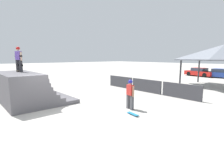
{
  "coord_description": "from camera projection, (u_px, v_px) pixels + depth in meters",
  "views": [
    {
      "loc": [
        8.43,
        -3.57,
        2.87
      ],
      "look_at": [
        -0.4,
        4.16,
        1.06
      ],
      "focal_mm": 28.0,
      "sensor_mm": 36.0,
      "label": 1
    }
  ],
  "objects": [
    {
      "name": "ground_plane",
      "position": [
        57.0,
        113.0,
        9.03
      ],
      "size": [
        160.0,
        160.0,
        0.0
      ],
      "primitive_type": "plane",
      "color": "#ADA8A0"
    },
    {
      "name": "quarter_pipe_ramp",
      "position": [
        25.0,
        90.0,
        11.01
      ],
      "size": [
        4.73,
        3.84,
        1.93
      ],
      "color": "#565459",
      "rests_on": "ground"
    },
    {
      "name": "skateboard_on_deck",
      "position": [
        19.0,
        71.0,
        11.5
      ],
      "size": [
        0.81,
        0.45,
        0.09
      ],
      "rotation": [
        0.0,
        0.0,
        -0.33
      ],
      "color": "green",
      "rests_on": "quarter_pipe_ramp"
    },
    {
      "name": "skateboard_on_ground",
      "position": [
        133.0,
        114.0,
        8.72
      ],
      "size": [
        0.79,
        0.32,
        0.09
      ],
      "rotation": [
        0.0,
        0.0,
        6.13
      ],
      "color": "blue",
      "rests_on": "ground"
    },
    {
      "name": "pavilion_shelter",
      "position": [
        224.0,
        53.0,
        16.19
      ],
      "size": [
        7.08,
        5.01,
        4.04
      ],
      "color": "#2D2D33",
      "rests_on": "ground"
    },
    {
      "name": "bystander_walking",
      "position": [
        130.0,
        92.0,
        9.6
      ],
      "size": [
        0.66,
        0.29,
        1.66
      ],
      "rotation": [
        0.0,
        0.0,
        2.96
      ],
      "color": "#4C4C51",
      "rests_on": "ground"
    },
    {
      "name": "parked_car_blue",
      "position": [
        221.0,
        74.0,
        24.23
      ],
      "size": [
        4.37,
        1.86,
        1.27
      ],
      "rotation": [
        0.0,
        0.0,
        0.02
      ],
      "color": "navy",
      "rests_on": "ground"
    },
    {
      "name": "barrier_fence",
      "position": [
        146.0,
        86.0,
        14.46
      ],
      "size": [
        8.97,
        0.12,
        1.05
      ],
      "color": "#3D3D42",
      "rests_on": "ground"
    },
    {
      "name": "skater_on_deck",
      "position": [
        19.0,
        58.0,
        11.04
      ],
      "size": [
        0.69,
        0.37,
        1.6
      ],
      "rotation": [
        0.0,
        0.0,
        0.34
      ],
      "color": "#2D2D33",
      "rests_on": "quarter_pipe_ramp"
    },
    {
      "name": "parked_car_red",
      "position": [
        200.0,
        72.0,
        26.38
      ],
      "size": [
        4.46,
        2.49,
        1.27
      ],
      "rotation": [
        0.0,
        0.0,
        -0.19
      ],
      "color": "red",
      "rests_on": "ground"
    }
  ]
}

